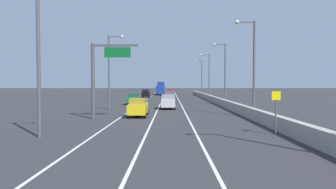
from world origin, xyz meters
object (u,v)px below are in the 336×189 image
lamp_post_left_near (42,49)px  box_truck (161,89)px  car_black_2 (146,93)px  overhead_sign_gantry (100,71)px  lamp_post_right_fourth (208,73)px  lamp_post_right_fifth (201,75)px  lamp_post_left_mid (111,67)px  car_silver_3 (168,102)px  speed_advisory_sign (276,109)px  car_red_5 (170,94)px  car_yellow_0 (138,107)px  car_green_1 (133,99)px  lamp_post_right_third (224,70)px  car_gray_4 (170,97)px  lamp_post_right_second (252,62)px

lamp_post_left_near → box_truck: bearing=85.8°
car_black_2 → overhead_sign_gantry: bearing=-91.2°
lamp_post_right_fourth → lamp_post_right_fifth: 18.05m
lamp_post_right_fifth → car_black_2: 19.03m
lamp_post_left_mid → car_silver_3: lamp_post_left_mid is taller
lamp_post_right_fifth → lamp_post_left_near: 68.36m
speed_advisory_sign → lamp_post_left_near: lamp_post_left_near is taller
car_black_2 → car_silver_3: size_ratio=0.92×
lamp_post_left_near → car_red_5: size_ratio=2.44×
car_silver_3 → car_yellow_0: bearing=-107.9°
car_yellow_0 → car_green_1: size_ratio=1.19×
lamp_post_right_fifth → lamp_post_right_fourth: bearing=-90.7°
lamp_post_right_third → car_yellow_0: bearing=-125.0°
overhead_sign_gantry → lamp_post_right_fourth: size_ratio=0.74×
overhead_sign_gantry → car_green_1: bearing=87.7°
lamp_post_left_near → car_gray_4: bearing=76.4°
lamp_post_right_fourth → lamp_post_right_second: bearing=-90.0°
car_black_2 → car_red_5: size_ratio=1.03×
lamp_post_right_third → car_red_5: (-8.85, 25.36, -4.80)m
lamp_post_right_second → car_black_2: lamp_post_right_second is taller
lamp_post_right_fourth → car_red_5: size_ratio=2.44×
car_black_2 → speed_advisory_sign: bearing=-76.2°
lamp_post_left_near → car_yellow_0: 14.44m
lamp_post_right_fourth → lamp_post_left_near: (-16.76, -48.16, 0.00)m
car_gray_4 → box_truck: (-2.96, 38.77, 0.77)m
speed_advisory_sign → lamp_post_right_third: (1.50, 28.97, 4.03)m
car_yellow_0 → car_black_2: size_ratio=1.12×
overhead_sign_gantry → lamp_post_right_second: size_ratio=0.74×
lamp_post_right_fifth → car_red_5: bearing=-129.3°
car_black_2 → car_gray_4: (6.05, -20.53, -0.01)m
lamp_post_right_fifth → car_yellow_0: 55.06m
lamp_post_right_third → speed_advisory_sign: bearing=-93.0°
lamp_post_right_fourth → box_truck: lamp_post_right_fourth is taller
lamp_post_right_third → lamp_post_left_mid: same height
car_yellow_0 → car_red_5: (3.32, 42.75, 0.02)m
lamp_post_left_near → car_gray_4: size_ratio=2.25×
car_green_1 → car_gray_4: size_ratio=0.90×
lamp_post_right_second → car_black_2: 45.64m
car_silver_3 → car_red_5: size_ratio=1.12×
lamp_post_right_fourth → box_truck: bearing=114.3°
lamp_post_right_third → lamp_post_left_mid: bearing=-153.4°
car_black_2 → lamp_post_right_second: bearing=-71.4°
overhead_sign_gantry → lamp_post_right_fourth: (15.41, 37.74, 1.07)m
box_truck → car_red_5: bearing=-81.1°
lamp_post_left_near → car_gray_4: (8.35, 34.55, -4.75)m
speed_advisory_sign → car_silver_3: size_ratio=0.65×
lamp_post_right_second → box_truck: bearing=100.5°
lamp_post_left_mid → box_truck: bearing=84.3°
lamp_post_left_mid → lamp_post_right_fifth: bearing=69.4°
overhead_sign_gantry → car_yellow_0: bearing=33.1°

